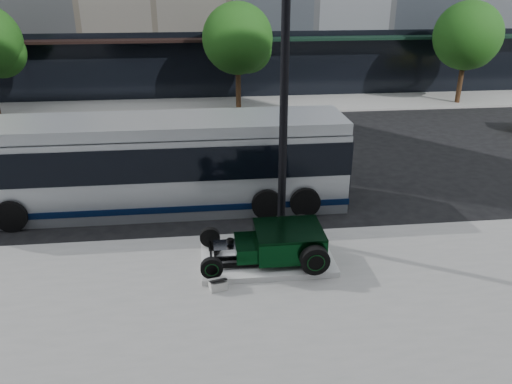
{
  "coord_description": "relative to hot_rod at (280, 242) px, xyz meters",
  "views": [
    {
      "loc": [
        -1.13,
        -14.74,
        6.94
      ],
      "look_at": [
        0.36,
        -1.53,
        1.2
      ],
      "focal_mm": 35.0,
      "sensor_mm": 36.0,
      "label": 1
    }
  ],
  "objects": [
    {
      "name": "transit_bus",
      "position": [
        -3.35,
        4.15,
        0.79
      ],
      "size": [
        12.12,
        2.88,
        2.92
      ],
      "color": "#A2A7AB",
      "rests_on": "ground"
    },
    {
      "name": "lamppost",
      "position": [
        0.25,
        1.37,
        2.79
      ],
      "size": [
        0.4,
        0.4,
        7.29
      ],
      "color": "black",
      "rests_on": "sidewalk_near"
    },
    {
      "name": "hot_rod",
      "position": [
        0.0,
        0.0,
        0.0
      ],
      "size": [
        3.22,
        2.0,
        0.81
      ],
      "color": "black",
      "rests_on": "display_plinth"
    },
    {
      "name": "street_trees",
      "position": [
        0.4,
        16.75,
        3.07
      ],
      "size": [
        29.8,
        3.8,
        5.7
      ],
      "color": "black",
      "rests_on": "sidewalk_far"
    },
    {
      "name": "white_sedan",
      "position": [
        1.32,
        6.85,
        -0.09
      ],
      "size": [
        4.26,
        1.81,
        1.22
      ],
      "primitive_type": "imported",
      "rotation": [
        0.0,
        0.0,
        1.55
      ],
      "color": "silver",
      "rests_on": "ground"
    },
    {
      "name": "sidewalk_far",
      "position": [
        -0.74,
        17.68,
        -0.64
      ],
      "size": [
        70.0,
        4.0,
        0.12
      ],
      "primitive_type": "cube",
      "color": "gray",
      "rests_on": "ground"
    },
    {
      "name": "info_plaque",
      "position": [
        -1.65,
        -1.04,
        -0.45
      ],
      "size": [
        0.46,
        0.39,
        0.31
      ],
      "color": "silver",
      "rests_on": "sidewalk_near"
    },
    {
      "name": "display_plinth",
      "position": [
        -0.33,
        -0.0,
        -0.5
      ],
      "size": [
        3.4,
        1.8,
        0.15
      ],
      "primitive_type": "cube",
      "color": "silver",
      "rests_on": "sidewalk_near"
    },
    {
      "name": "ground",
      "position": [
        -0.74,
        3.68,
        -0.7
      ],
      "size": [
        120.0,
        120.0,
        0.0
      ],
      "primitive_type": "plane",
      "color": "black",
      "rests_on": "ground"
    }
  ]
}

